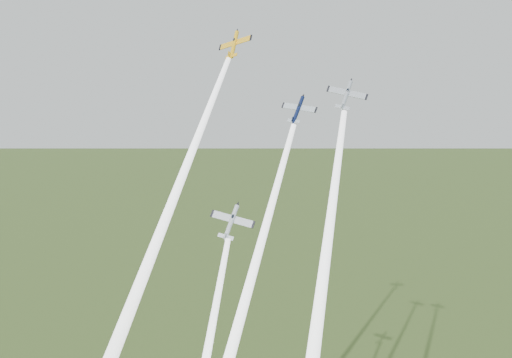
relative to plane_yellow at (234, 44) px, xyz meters
name	(u,v)px	position (x,y,z in m)	size (l,w,h in m)	color
plane_yellow	(234,44)	(0.00, 0.00, 0.00)	(7.65, 7.59, 1.20)	yellow
smoke_trail_yellow	(170,207)	(1.03, -18.78, -27.99)	(2.41, 2.41, 61.04)	white
plane_navy	(298,109)	(13.95, 0.84, -11.76)	(6.77, 6.72, 1.06)	#0D173C
smoke_trail_navy	(242,313)	(17.32, -19.74, -42.83)	(2.41, 2.41, 68.44)	white
plane_silver_right	(346,95)	(25.17, -1.82, -8.94)	(6.80, 6.74, 1.06)	#AFB6BE
smoke_trail_silver_right	(322,282)	(31.26, -18.44, -35.28)	(2.41, 2.41, 57.07)	white
plane_silver_low	(231,222)	(9.14, -12.24, -30.57)	(7.94, 7.88, 1.24)	silver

